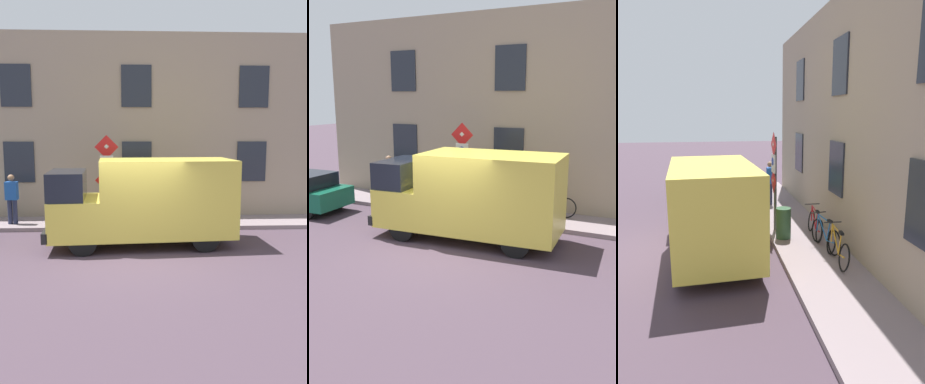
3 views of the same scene
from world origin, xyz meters
The scene contains 10 objects.
ground_plane centered at (0.00, 0.00, 0.00)m, with size 80.00×80.00×0.00m, color #473642.
sidewalk_slab centered at (3.72, 0.00, 0.07)m, with size 1.85×17.76×0.14m, color gray.
building_facade centered at (4.99, 0.00, 3.44)m, with size 0.75×15.76×6.88m.
sign_post_stacked centered at (2.99, 1.01, 2.01)m, with size 0.15×0.56×2.93m.
delivery_van centered at (1.10, -0.23, 1.33)m, with size 2.36×5.45×2.50m.
bicycle_orange centered at (4.09, -1.73, 0.51)m, with size 0.46×1.72×0.89m.
bicycle_blue centered at (4.09, -0.78, 0.51)m, with size 0.47×1.71×0.89m.
bicycle_red centered at (4.09, 0.17, 0.51)m, with size 0.46×1.72×0.89m.
pedestrian centered at (3.43, 4.30, 1.07)m, with size 0.28×0.41×1.72m.
litter_bin centered at (3.14, 0.21, 0.59)m, with size 0.44×0.44×0.90m, color #2D5133.
Camera 2 is at (-9.54, -5.28, 4.05)m, focal length 40.17 mm.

